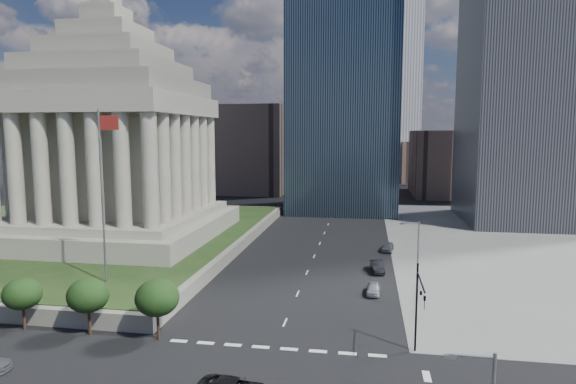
% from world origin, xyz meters
% --- Properties ---
extents(ground, '(500.00, 500.00, 0.00)m').
position_xyz_m(ground, '(0.00, 100.00, 0.00)').
color(ground, black).
rests_on(ground, ground).
extents(plaza_terrace, '(66.00, 70.00, 1.80)m').
position_xyz_m(plaza_terrace, '(-45.00, 50.00, 0.90)').
color(plaza_terrace, slate).
rests_on(plaza_terrace, ground).
extents(plaza_lawn, '(64.00, 68.00, 0.10)m').
position_xyz_m(plaza_lawn, '(-45.00, 50.00, 1.85)').
color(plaza_lawn, '#1E3515').
rests_on(plaza_lawn, plaza_terrace).
extents(war_memorial, '(34.00, 34.00, 39.00)m').
position_xyz_m(war_memorial, '(-34.00, 48.00, 21.40)').
color(war_memorial, gray).
rests_on(war_memorial, plaza_lawn).
extents(flagpole, '(2.52, 0.24, 20.00)m').
position_xyz_m(flagpole, '(-21.83, 24.00, 13.11)').
color(flagpole, slate).
rests_on(flagpole, plaza_lawn).
extents(midrise_glass, '(26.00, 26.00, 60.00)m').
position_xyz_m(midrise_glass, '(2.00, 95.00, 30.00)').
color(midrise_glass, black).
rests_on(midrise_glass, ground).
extents(building_filler_ne, '(20.00, 30.00, 20.00)m').
position_xyz_m(building_filler_ne, '(32.00, 130.00, 10.00)').
color(building_filler_ne, brown).
rests_on(building_filler_ne, ground).
extents(building_filler_nw, '(24.00, 30.00, 28.00)m').
position_xyz_m(building_filler_nw, '(-30.00, 130.00, 14.00)').
color(building_filler_nw, brown).
rests_on(building_filler_nw, ground).
extents(traffic_signal_ne, '(0.30, 5.74, 8.00)m').
position_xyz_m(traffic_signal_ne, '(12.50, 13.70, 5.25)').
color(traffic_signal_ne, black).
rests_on(traffic_signal_ne, ground).
extents(street_lamp_north, '(2.13, 0.22, 10.00)m').
position_xyz_m(street_lamp_north, '(13.33, 25.00, 5.66)').
color(street_lamp_north, slate).
rests_on(street_lamp_north, ground).
extents(parked_sedan_near, '(1.79, 3.99, 1.33)m').
position_xyz_m(parked_sedan_near, '(9.00, 30.42, 0.66)').
color(parked_sedan_near, '#A0A4A9').
rests_on(parked_sedan_near, ground).
extents(parked_sedan_mid, '(4.73, 2.09, 1.51)m').
position_xyz_m(parked_sedan_mid, '(9.65, 39.89, 0.75)').
color(parked_sedan_mid, black).
rests_on(parked_sedan_mid, ground).
extents(parked_sedan_far, '(2.35, 4.55, 1.48)m').
position_xyz_m(parked_sedan_far, '(11.50, 52.20, 0.74)').
color(parked_sedan_far, '#515459').
rests_on(parked_sedan_far, ground).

